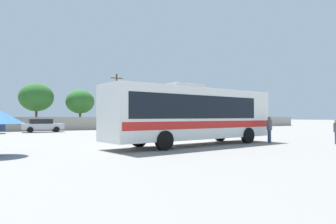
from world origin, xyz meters
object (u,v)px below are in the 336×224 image
(parked_car_second_silver, at_px, (42,125))
(roadside_tree_midleft, at_px, (36,97))
(utility_pole_near, at_px, (117,100))
(coach_bus_white_red, at_px, (193,113))
(attendant_by_bus_door, at_px, (269,128))
(passenger_waiting_on_apron, at_px, (336,130))
(roadside_tree_right, at_px, (150,98))
(roadside_tree_midright, at_px, (80,102))

(parked_car_second_silver, bearing_deg, roadside_tree_midleft, 88.20)
(utility_pole_near, bearing_deg, coach_bus_white_red, -100.66)
(attendant_by_bus_door, xyz_separation_m, parked_car_second_silver, (-11.35, 22.85, -0.20))
(utility_pole_near, bearing_deg, roadside_tree_midleft, 169.60)
(passenger_waiting_on_apron, relative_size, roadside_tree_right, 0.22)
(utility_pole_near, relative_size, roadside_tree_midright, 1.44)
(coach_bus_white_red, distance_m, attendant_by_bus_door, 5.72)
(parked_car_second_silver, height_order, roadside_tree_midleft, roadside_tree_midleft)
(attendant_by_bus_door, distance_m, roadside_tree_midright, 30.63)
(parked_car_second_silver, distance_m, utility_pole_near, 12.95)
(attendant_by_bus_door, xyz_separation_m, roadside_tree_midright, (-5.35, 30.02, 2.91))
(passenger_waiting_on_apron, height_order, roadside_tree_midright, roadside_tree_midright)
(roadside_tree_midright, bearing_deg, attendant_by_bus_door, -79.89)
(coach_bus_white_red, relative_size, roadside_tree_right, 1.67)
(attendant_by_bus_door, relative_size, roadside_tree_midright, 0.31)
(attendant_by_bus_door, distance_m, roadside_tree_midleft, 32.82)
(coach_bus_white_red, bearing_deg, roadside_tree_midright, 89.65)
(passenger_waiting_on_apron, height_order, utility_pole_near, utility_pole_near)
(passenger_waiting_on_apron, bearing_deg, coach_bus_white_red, 155.50)
(passenger_waiting_on_apron, bearing_deg, utility_pole_near, 95.94)
(parked_car_second_silver, xyz_separation_m, utility_pole_near, (11.02, 5.87, 3.43))
(coach_bus_white_red, relative_size, roadside_tree_midleft, 1.91)
(parked_car_second_silver, relative_size, roadside_tree_midleft, 0.70)
(passenger_waiting_on_apron, bearing_deg, parked_car_second_silver, 119.13)
(coach_bus_white_red, bearing_deg, passenger_waiting_on_apron, -24.50)
(parked_car_second_silver, bearing_deg, attendant_by_bus_door, -63.59)
(attendant_by_bus_door, distance_m, utility_pole_near, 28.90)
(coach_bus_white_red, relative_size, parked_car_second_silver, 2.72)
(passenger_waiting_on_apron, relative_size, roadside_tree_midright, 0.28)
(roadside_tree_midleft, relative_size, roadside_tree_right, 0.87)
(attendant_by_bus_door, bearing_deg, utility_pole_near, 90.65)
(utility_pole_near, bearing_deg, parked_car_second_silver, -151.96)
(coach_bus_white_red, distance_m, roadside_tree_midleft, 30.27)
(roadside_tree_right, bearing_deg, parked_car_second_silver, -152.26)
(passenger_waiting_on_apron, relative_size, roadside_tree_midleft, 0.25)
(coach_bus_white_red, xyz_separation_m, roadside_tree_midright, (0.18, 28.97, 1.92))
(attendant_by_bus_door, height_order, passenger_waiting_on_apron, attendant_by_bus_door)
(roadside_tree_midright, bearing_deg, coach_bus_white_red, -90.35)
(parked_car_second_silver, height_order, roadside_tree_right, roadside_tree_right)
(coach_bus_white_red, bearing_deg, parked_car_second_silver, 104.94)
(attendant_by_bus_door, xyz_separation_m, utility_pole_near, (-0.32, 28.72, 3.22))
(parked_car_second_silver, relative_size, roadside_tree_right, 0.61)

